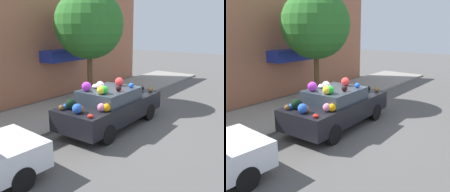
# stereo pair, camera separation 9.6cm
# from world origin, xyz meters

# --- Properties ---
(ground_plane) EXTENTS (60.00, 60.00, 0.00)m
(ground_plane) POSITION_xyz_m (0.00, 0.00, 0.00)
(ground_plane) COLOR #565451
(sidewalk_curb) EXTENTS (24.00, 3.20, 0.11)m
(sidewalk_curb) POSITION_xyz_m (0.00, 2.70, 0.05)
(sidewalk_curb) COLOR gray
(sidewalk_curb) RESTS_ON ground
(building_facade) EXTENTS (18.00, 1.20, 5.58)m
(building_facade) POSITION_xyz_m (0.09, 4.92, 2.77)
(building_facade) COLOR #B26B4C
(building_facade) RESTS_ON ground
(street_tree) EXTENTS (3.13, 3.13, 5.14)m
(street_tree) POSITION_xyz_m (1.78, 2.55, 3.67)
(street_tree) COLOR brown
(street_tree) RESTS_ON sidewalk_curb
(fire_hydrant) EXTENTS (0.20, 0.20, 0.70)m
(fire_hydrant) POSITION_xyz_m (0.16, 1.70, 0.45)
(fire_hydrant) COLOR #B2B2B7
(fire_hydrant) RESTS_ON sidewalk_curb
(art_car) EXTENTS (4.48, 1.92, 1.76)m
(art_car) POSITION_xyz_m (-0.08, -0.10, 0.78)
(art_car) COLOR black
(art_car) RESTS_ON ground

